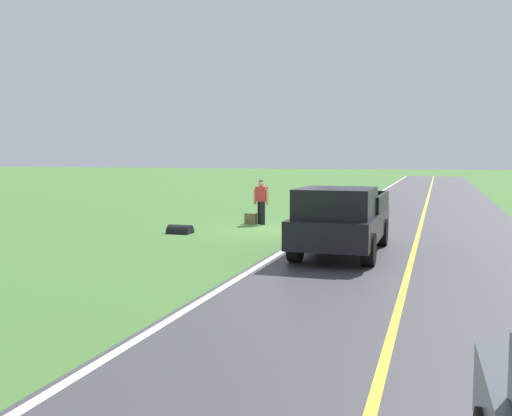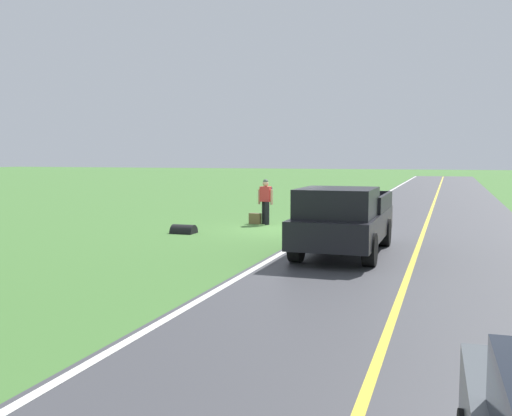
% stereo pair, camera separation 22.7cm
% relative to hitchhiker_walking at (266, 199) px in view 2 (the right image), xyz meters
% --- Properties ---
extents(ground_plane, '(200.00, 200.00, 0.00)m').
position_rel_hitchhiker_walking_xyz_m(ground_plane, '(-1.20, 1.33, -0.98)').
color(ground_plane, '#427033').
extents(road_surface, '(7.24, 120.00, 0.00)m').
position_rel_hitchhiker_walking_xyz_m(road_surface, '(-5.88, 1.33, -0.98)').
color(road_surface, '#3D3D42').
rests_on(road_surface, ground).
extents(lane_edge_line, '(0.16, 117.60, 0.00)m').
position_rel_hitchhiker_walking_xyz_m(lane_edge_line, '(-2.44, 1.33, -0.98)').
color(lane_edge_line, silver).
rests_on(lane_edge_line, ground).
extents(lane_centre_line, '(0.14, 117.60, 0.00)m').
position_rel_hitchhiker_walking_xyz_m(lane_centre_line, '(-5.88, 1.33, -0.98)').
color(lane_centre_line, gold).
rests_on(lane_centre_line, ground).
extents(hitchhiker_walking, '(0.62, 0.53, 1.75)m').
position_rel_hitchhiker_walking_xyz_m(hitchhiker_walking, '(0.00, 0.00, 0.00)').
color(hitchhiker_walking, black).
rests_on(hitchhiker_walking, ground).
extents(suitcase_carried, '(0.47, 0.24, 0.42)m').
position_rel_hitchhiker_walking_xyz_m(suitcase_carried, '(0.43, 0.05, -0.77)').
color(suitcase_carried, brown).
rests_on(suitcase_carried, ground).
extents(pickup_truck_passing, '(2.10, 5.40, 1.82)m').
position_rel_hitchhiker_walking_xyz_m(pickup_truck_passing, '(-4.04, 5.87, -0.01)').
color(pickup_truck_passing, black).
rests_on(pickup_truck_passing, ground).
extents(drainage_culvert, '(0.80, 0.60, 0.60)m').
position_rel_hitchhiker_walking_xyz_m(drainage_culvert, '(1.85, 3.40, -0.98)').
color(drainage_culvert, black).
rests_on(drainage_culvert, ground).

